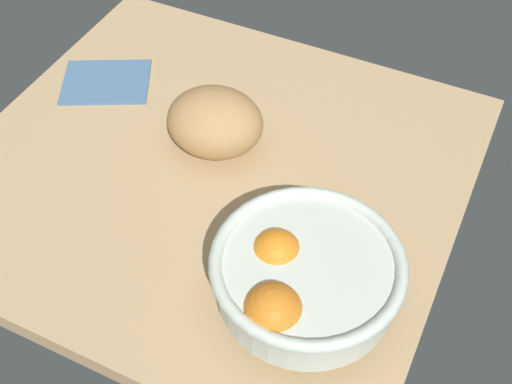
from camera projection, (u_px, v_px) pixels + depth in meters
ground_plane at (212, 174)px, 100.73cm from camera, size 72.06×67.41×3.00cm
fruit_bowl at (303, 277)px, 79.47cm from camera, size 23.25×23.25×10.56cm
bread_loaf at (215, 122)px, 98.98cm from camera, size 15.92×14.19×9.60cm
napkin_folded at (106, 81)px, 112.07cm from camera, size 17.84×16.52×0.83cm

